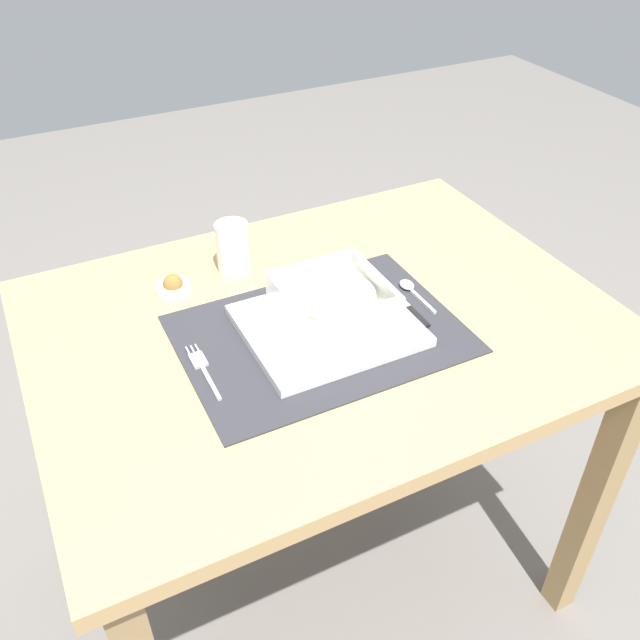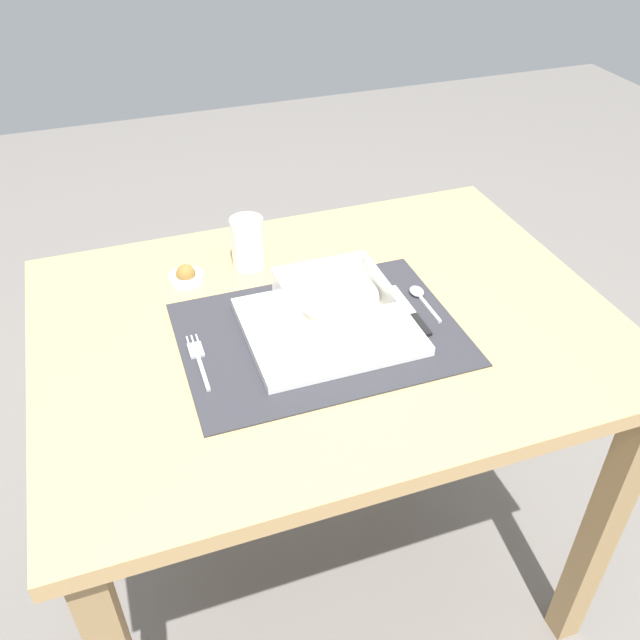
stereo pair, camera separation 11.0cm
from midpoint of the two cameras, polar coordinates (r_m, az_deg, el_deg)
ground_plane at (r=1.69m, az=2.40°, el=-19.91°), size 6.00×6.00×0.00m
dining_table at (r=1.22m, az=3.14°, el=-3.94°), size 0.96×0.72×0.72m
placemat at (r=1.11m, az=2.82°, el=-1.27°), size 0.45×0.33×0.00m
serving_plate at (r=1.11m, az=3.51°, el=-0.61°), size 0.27×0.23×0.02m
porridge_bowl at (r=1.12m, az=4.14°, el=1.35°), size 0.17×0.17×0.06m
fork at (r=1.07m, az=-7.32°, el=-3.21°), size 0.02×0.14×0.00m
spoon at (r=1.21m, az=10.89°, el=2.00°), size 0.02×0.11×0.01m
butter_knife at (r=1.17m, az=10.44°, el=0.44°), size 0.01×0.14×0.01m
bread_knife at (r=1.17m, az=9.15°, el=0.67°), size 0.01×0.14×0.01m
drinking_glass at (r=1.26m, az=-3.59°, el=6.17°), size 0.06×0.06×0.10m
condiment_saucer at (r=1.25m, az=-8.72°, el=3.57°), size 0.06×0.06×0.04m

